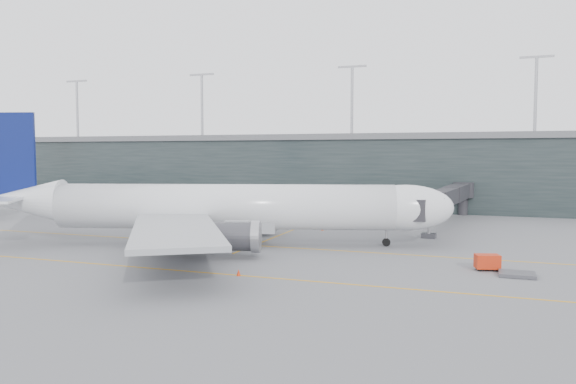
% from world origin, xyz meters
% --- Properties ---
extents(ground, '(320.00, 320.00, 0.00)m').
position_xyz_m(ground, '(0.00, 0.00, 0.00)').
color(ground, slate).
rests_on(ground, ground).
extents(taxiline_a, '(160.00, 0.25, 0.02)m').
position_xyz_m(taxiline_a, '(0.00, -4.00, 0.01)').
color(taxiline_a, orange).
rests_on(taxiline_a, ground).
extents(taxiline_b, '(160.00, 0.25, 0.02)m').
position_xyz_m(taxiline_b, '(0.00, -20.00, 0.01)').
color(taxiline_b, orange).
rests_on(taxiline_b, ground).
extents(taxiline_lead_main, '(0.25, 60.00, 0.02)m').
position_xyz_m(taxiline_lead_main, '(5.00, 20.00, 0.01)').
color(taxiline_lead_main, orange).
rests_on(taxiline_lead_main, ground).
extents(terminal, '(240.00, 36.00, 29.00)m').
position_xyz_m(terminal, '(-0.00, 58.00, 7.62)').
color(terminal, black).
rests_on(terminal, ground).
extents(main_aircraft, '(57.55, 52.93, 16.44)m').
position_xyz_m(main_aircraft, '(1.14, -4.75, 4.61)').
color(main_aircraft, silver).
rests_on(main_aircraft, ground).
extents(jet_bridge, '(6.99, 43.01, 6.02)m').
position_xyz_m(jet_bridge, '(25.43, 22.91, 4.51)').
color(jet_bridge, '#27262A').
rests_on(jet_bridge, ground).
extents(gse_cart, '(2.58, 2.02, 1.55)m').
position_xyz_m(gse_cart, '(32.15, -9.79, 0.86)').
color(gse_cart, '#B6260D').
rests_on(gse_cart, ground).
extents(baggage_dolly, '(3.23, 2.59, 0.32)m').
position_xyz_m(baggage_dolly, '(34.77, -11.62, 0.19)').
color(baggage_dolly, '#3E3E43').
rests_on(baggage_dolly, ground).
extents(uld_a, '(2.45, 2.22, 1.83)m').
position_xyz_m(uld_a, '(-5.98, 10.04, 0.96)').
color(uld_a, '#3C3B41').
rests_on(uld_a, ground).
extents(uld_b, '(2.25, 1.84, 1.96)m').
position_xyz_m(uld_b, '(-2.61, 12.00, 1.03)').
color(uld_b, '#3C3B41').
rests_on(uld_b, ground).
extents(uld_c, '(2.29, 2.00, 1.80)m').
position_xyz_m(uld_c, '(0.17, 10.27, 0.95)').
color(uld_c, '#3C3B41').
rests_on(uld_c, ground).
extents(cone_nose, '(0.39, 0.39, 0.62)m').
position_xyz_m(cone_nose, '(31.73, -6.40, 0.31)').
color(cone_nose, '#D5520B').
rests_on(cone_nose, ground).
extents(cone_wing_stbd, '(0.39, 0.39, 0.62)m').
position_xyz_m(cone_wing_stbd, '(10.43, -20.16, 0.31)').
color(cone_wing_stbd, red).
rests_on(cone_wing_stbd, ground).
extents(cone_wing_port, '(0.42, 0.42, 0.67)m').
position_xyz_m(cone_wing_port, '(9.22, 11.81, 0.33)').
color(cone_wing_port, '#D13F0B').
rests_on(cone_wing_port, ground).
extents(cone_tail, '(0.41, 0.41, 0.65)m').
position_xyz_m(cone_tail, '(-7.76, -10.98, 0.33)').
color(cone_tail, red).
rests_on(cone_tail, ground).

